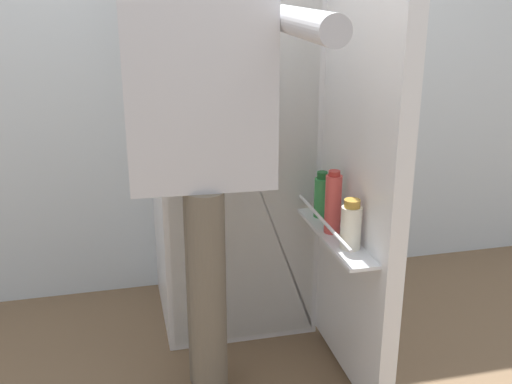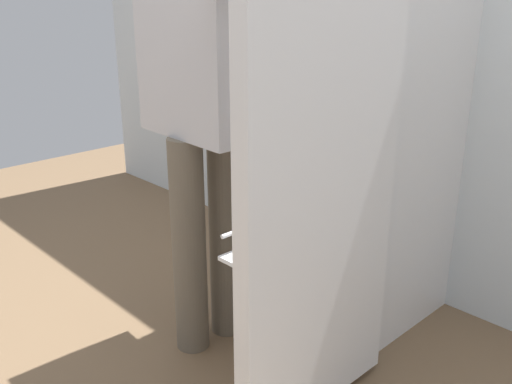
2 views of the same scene
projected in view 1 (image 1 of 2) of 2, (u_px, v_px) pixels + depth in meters
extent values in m
plane|color=brown|center=(259.00, 377.00, 2.27)|extent=(5.84, 5.84, 0.00)
cube|color=silver|center=(212.00, 29.00, 2.68)|extent=(4.40, 0.10, 2.41)
cube|color=white|center=(228.00, 129.00, 2.50)|extent=(0.62, 0.58, 1.66)
cube|color=white|center=(243.00, 147.00, 2.23)|extent=(0.58, 0.01, 1.62)
cube|color=white|center=(241.00, 146.00, 2.28)|extent=(0.54, 0.09, 0.01)
cube|color=white|center=(361.00, 163.00, 2.02)|extent=(0.06, 0.61, 1.60)
cube|color=white|center=(335.00, 236.00, 2.09)|extent=(0.10, 0.53, 0.01)
cylinder|color=silver|center=(323.00, 221.00, 2.06)|extent=(0.01, 0.51, 0.01)
cylinder|color=#EDE5CC|center=(351.00, 228.00, 1.96)|extent=(0.07, 0.07, 0.14)
cylinder|color=#B78933|center=(352.00, 203.00, 1.93)|extent=(0.05, 0.05, 0.03)
cylinder|color=green|center=(321.00, 198.00, 2.22)|extent=(0.05, 0.05, 0.15)
cylinder|color=#195B28|center=(322.00, 175.00, 2.19)|extent=(0.04, 0.04, 0.03)
cylinder|color=#DB4C47|center=(333.00, 204.00, 2.07)|extent=(0.06, 0.06, 0.21)
cylinder|color=#B22D28|center=(334.00, 173.00, 2.04)|extent=(0.04, 0.04, 0.02)
cylinder|color=gold|center=(253.00, 134.00, 2.27)|extent=(0.09, 0.09, 0.08)
cylinder|color=#665B4C|center=(203.00, 283.00, 2.14)|extent=(0.12, 0.12, 0.80)
cylinder|color=#665B4C|center=(208.00, 305.00, 1.99)|extent=(0.12, 0.12, 0.80)
cube|color=silver|center=(199.00, 95.00, 1.84)|extent=(0.46, 0.24, 0.56)
cylinder|color=silver|center=(193.00, 91.00, 2.06)|extent=(0.08, 0.08, 0.53)
cylinder|color=silver|center=(305.00, 24.00, 1.61)|extent=(0.10, 0.53, 0.08)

